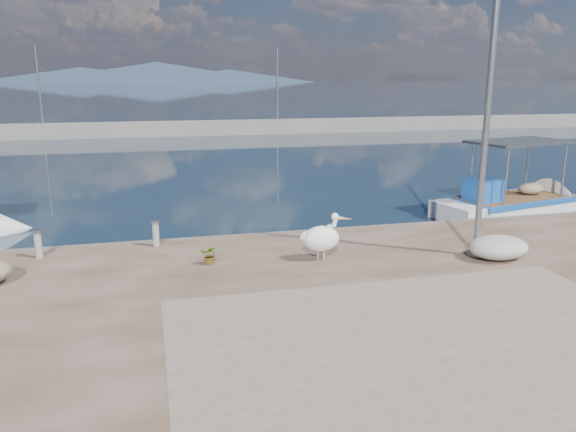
% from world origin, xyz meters
% --- Properties ---
extents(ground, '(1400.00, 1400.00, 0.00)m').
position_xyz_m(ground, '(0.00, 0.00, 0.00)').
color(ground, '#162635').
rests_on(ground, ground).
extents(quay_patch, '(9.00, 7.00, 0.01)m').
position_xyz_m(quay_patch, '(1.00, -3.00, 0.50)').
color(quay_patch, gray).
rests_on(quay_patch, quay).
extents(breakwater, '(120.00, 2.20, 7.50)m').
position_xyz_m(breakwater, '(-0.00, 40.00, 0.60)').
color(breakwater, gray).
rests_on(breakwater, ground).
extents(mountains, '(370.00, 280.00, 22.00)m').
position_xyz_m(mountains, '(4.39, 650.00, 9.51)').
color(mountains, '#28384C').
rests_on(mountains, ground).
extents(boat_right, '(6.93, 3.57, 3.18)m').
position_xyz_m(boat_right, '(9.51, 7.25, 0.25)').
color(boat_right, white).
rests_on(boat_right, ground).
extents(pelican, '(1.28, 0.80, 1.21)m').
position_xyz_m(pelican, '(0.50, 2.29, 1.07)').
color(pelican, tan).
rests_on(pelican, quay).
extents(lamp_post, '(0.44, 0.96, 7.00)m').
position_xyz_m(lamp_post, '(4.45, 1.71, 3.80)').
color(lamp_post, gray).
rests_on(lamp_post, quay).
extents(bollard_near, '(0.24, 0.24, 0.72)m').
position_xyz_m(bollard_near, '(-3.51, 4.48, 0.89)').
color(bollard_near, gray).
rests_on(bollard_near, quay).
extents(bollard_far, '(0.24, 0.24, 0.72)m').
position_xyz_m(bollard_far, '(-6.42, 4.16, 0.89)').
color(bollard_far, gray).
rests_on(bollard_far, quay).
extents(potted_plant, '(0.54, 0.51, 0.48)m').
position_xyz_m(potted_plant, '(-2.26, 2.61, 0.74)').
color(potted_plant, '#33722D').
rests_on(potted_plant, quay).
extents(net_pile_d, '(1.56, 1.17, 0.58)m').
position_xyz_m(net_pile_d, '(4.85, 1.32, 0.79)').
color(net_pile_d, '#B7B2AA').
rests_on(net_pile_d, quay).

